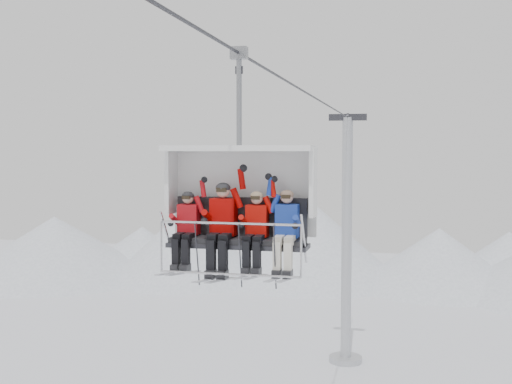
% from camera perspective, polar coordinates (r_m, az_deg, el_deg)
% --- Properties ---
extents(ridgeline, '(72.00, 21.00, 7.00)m').
position_cam_1_polar(ridgeline, '(55.47, 8.14, -5.31)').
color(ridgeline, white).
rests_on(ridgeline, ground).
extents(lift_tower_right, '(2.00, 1.80, 13.48)m').
position_cam_1_polar(lift_tower_right, '(35.15, 8.05, -5.74)').
color(lift_tower_right, '#ABADB2').
rests_on(lift_tower_right, ground).
extents(haul_cable, '(0.06, 50.00, 0.06)m').
position_cam_1_polar(haul_cable, '(12.99, -0.00, 11.39)').
color(haul_cable, '#303035').
rests_on(haul_cable, lift_tower_left).
extents(chairlift_carrier, '(2.71, 1.17, 3.98)m').
position_cam_1_polar(chairlift_carrier, '(11.71, -1.33, -0.30)').
color(chairlift_carrier, black).
rests_on(chairlift_carrier, haul_cable).
extents(skier_far_left, '(0.38, 1.69, 1.52)m').
position_cam_1_polar(skier_far_left, '(11.73, -6.19, -3.11)').
color(skier_far_left, '#B20E15').
rests_on(skier_far_left, chairlift_carrier).
extents(skier_center_left, '(0.45, 1.69, 1.77)m').
position_cam_1_polar(skier_center_left, '(11.54, -3.03, -2.82)').
color(skier_center_left, '#A80401').
rests_on(skier_center_left, chairlift_carrier).
extents(skier_center_right, '(0.38, 1.69, 1.54)m').
position_cam_1_polar(skier_center_right, '(11.37, -0.03, -3.26)').
color(skier_center_right, '#B70A04').
rests_on(skier_center_right, chairlift_carrier).
extents(skier_far_right, '(0.40, 1.69, 1.60)m').
position_cam_1_polar(skier_far_right, '(11.27, 2.68, -3.25)').
color(skier_far_right, '#1A39A2').
rests_on(skier_far_right, chairlift_carrier).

